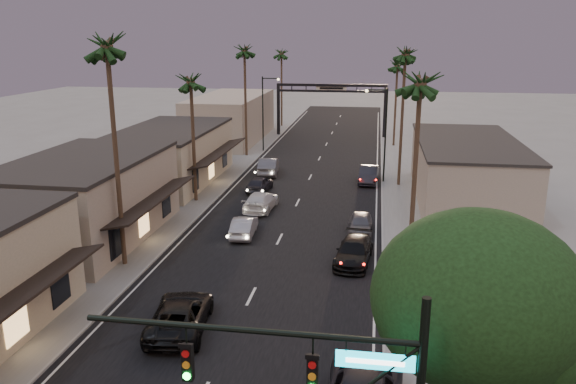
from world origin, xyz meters
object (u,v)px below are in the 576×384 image
(palm_lc, at_px, (190,76))
(oncoming_pickup, at_px, (180,315))
(streetlight_left, at_px, (265,108))
(curbside_black, at_px, (354,251))
(arch, at_px, (331,97))
(oncoming_silver, at_px, (244,226))
(palm_ld, at_px, (244,47))
(corner_tree, at_px, (479,307))
(palm_ra, at_px, (421,76))
(palm_lb, at_px, (106,40))
(palm_rb, at_px, (406,50))
(palm_rc, at_px, (398,62))
(palm_far, at_px, (281,51))
(streetlight_right, at_px, (383,127))

(palm_lc, bearing_deg, oncoming_pickup, -73.92)
(streetlight_left, relative_size, curbside_black, 1.79)
(arch, xyz_separation_m, streetlight_left, (-6.92, -12.00, -0.20))
(arch, xyz_separation_m, oncoming_silver, (-2.59, -41.65, -4.85))
(palm_ld, bearing_deg, corner_tree, -69.19)
(streetlight_left, xyz_separation_m, palm_ra, (15.52, -34.00, 6.11))
(palm_ra, distance_m, curbside_black, 11.24)
(palm_lb, xyz_separation_m, palm_lc, (0.00, 14.00, -2.92))
(streetlight_left, relative_size, palm_lb, 0.59)
(palm_rb, relative_size, curbside_black, 2.83)
(streetlight_left, height_order, palm_rc, palm_rc)
(streetlight_left, relative_size, palm_ld, 0.63)
(curbside_black, bearing_deg, palm_ld, 120.14)
(corner_tree, bearing_deg, oncoming_silver, 120.01)
(oncoming_pickup, bearing_deg, palm_ld, -88.52)
(palm_lb, relative_size, palm_lc, 1.25)
(palm_far, height_order, curbside_black, palm_far)
(corner_tree, xyz_separation_m, oncoming_silver, (-12.07, 20.90, -5.30))
(palm_ld, height_order, oncoming_pickup, palm_ld)
(palm_lc, bearing_deg, palm_rb, 24.94)
(palm_ra, bearing_deg, streetlight_left, 114.54)
(corner_tree, bearing_deg, streetlight_left, 107.97)
(palm_ra, bearing_deg, oncoming_pickup, -141.28)
(palm_lb, relative_size, curbside_black, 3.03)
(corner_tree, bearing_deg, streetlight_right, 93.89)
(palm_lb, bearing_deg, curbside_black, 10.73)
(palm_far, bearing_deg, palm_ra, -72.62)
(palm_rc, bearing_deg, palm_far, 140.36)
(palm_rb, bearing_deg, curbside_black, -99.78)
(palm_lb, distance_m, oncoming_silver, 15.42)
(oncoming_pickup, bearing_deg, streetlight_right, -114.68)
(streetlight_right, bearing_deg, streetlight_left, 136.79)
(palm_far, bearing_deg, streetlight_left, -86.05)
(oncoming_silver, bearing_deg, palm_rc, -111.36)
(streetlight_left, relative_size, oncoming_silver, 2.17)
(corner_tree, height_order, curbside_black, corner_tree)
(palm_lc, height_order, curbside_black, palm_lc)
(palm_lb, height_order, palm_ra, palm_lb)
(palm_lc, distance_m, palm_rc, 32.86)
(palm_ra, xyz_separation_m, palm_far, (-16.90, 54.00, 0.00))
(corner_tree, height_order, streetlight_left, streetlight_left)
(palm_ra, height_order, palm_far, same)
(arch, distance_m, palm_rb, 28.24)
(oncoming_silver, xyz_separation_m, curbside_black, (7.85, -3.72, 0.05))
(streetlight_left, bearing_deg, oncoming_silver, -81.70)
(corner_tree, distance_m, palm_rc, 56.74)
(palm_ld, distance_m, palm_far, 23.02)
(streetlight_left, bearing_deg, palm_lb, -92.67)
(arch, bearing_deg, palm_rc, -34.89)
(palm_rb, xyz_separation_m, oncoming_pickup, (-11.16, -28.95, -11.65))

